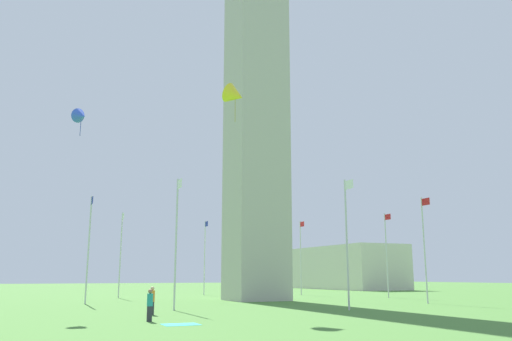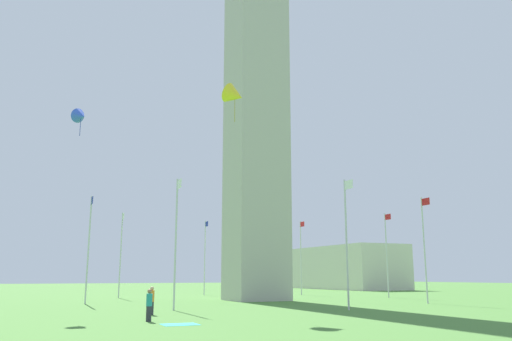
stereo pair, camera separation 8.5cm
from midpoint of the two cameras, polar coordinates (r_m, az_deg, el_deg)
ground_plane at (r=53.18m, az=-0.05°, el=-14.06°), size 260.00×260.00×0.00m
obelisk_monument at (r=57.62m, az=-0.04°, el=11.31°), size 5.44×5.44×49.43m
flagpole_n at (r=38.88m, az=9.90°, el=-7.28°), size 1.12×0.14×9.46m
flagpole_ne at (r=49.73m, az=17.95°, el=-7.77°), size 1.12×0.14×9.46m
flagpole_e at (r=61.60m, az=14.10°, el=-8.59°), size 1.12×0.14×9.46m
flagpole_se at (r=68.58m, az=4.90°, el=-9.15°), size 1.12×0.14×9.46m
flagpole_s at (r=68.31m, az=-5.68°, el=-9.12°), size 1.12×0.14×9.46m
flagpole_sw at (r=60.88m, az=-14.65°, el=-8.53°), size 1.12×0.14×9.46m
flagpole_w at (r=48.83m, az=-17.91°, el=-7.72°), size 1.12×0.14×9.46m
flagpole_nw at (r=38.41m, az=-8.79°, el=-7.26°), size 1.12×0.14×9.46m
person_teal_shirt at (r=29.38m, az=-11.65°, el=-14.28°), size 0.32×0.32×1.70m
person_orange_shirt at (r=34.28m, az=-11.40°, el=-13.82°), size 0.32×0.32×1.74m
kite_blue_delta at (r=40.05m, az=-18.67°, el=5.68°), size 1.56×1.49×2.14m
kite_yellow_delta at (r=39.54m, az=-2.36°, el=8.25°), size 2.40×2.37×3.07m
distant_building at (r=100.75m, az=9.51°, el=-10.48°), size 26.57×10.45×7.72m
picnic_blanket_near_first_person at (r=27.43m, az=-8.34°, el=-16.36°), size 1.41×1.81×0.01m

